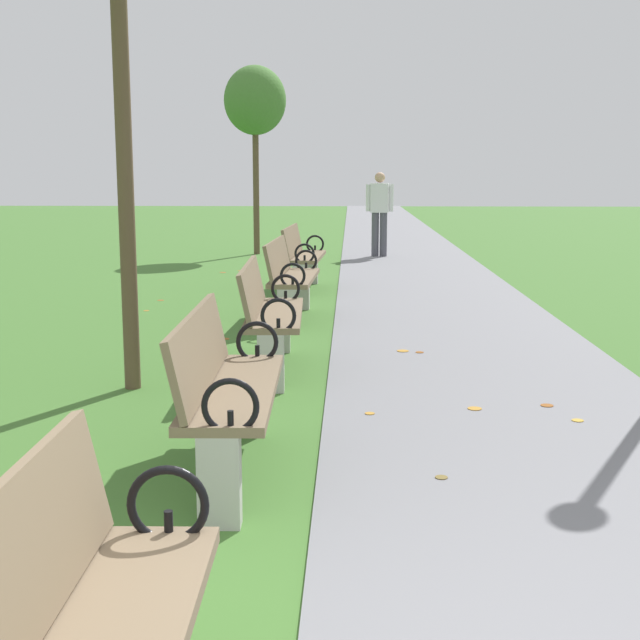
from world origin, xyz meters
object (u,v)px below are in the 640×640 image
tree_3 (255,102)px  park_bench_3 (269,313)px  pedestrian_walking (380,209)px  park_bench_4 (290,277)px  park_bench_5 (302,256)px  park_bench_2 (226,388)px

tree_3 → park_bench_3: bearing=-83.3°
park_bench_3 → pedestrian_walking: bearing=82.8°
park_bench_3 → park_bench_4: size_ratio=1.00×
park_bench_5 → tree_3: size_ratio=0.44×
park_bench_3 → park_bench_5: (0.00, 4.97, 0.00)m
park_bench_2 → pedestrian_walking: bearing=84.3°
park_bench_2 → tree_3: size_ratio=0.43×
pedestrian_walking → park_bench_5: bearing=-104.4°
park_bench_4 → park_bench_2: bearing=-90.0°
park_bench_2 → park_bench_5: (0.00, 7.50, 0.00)m
park_bench_5 → pedestrian_walking: 4.98m
park_bench_2 → park_bench_4: (0.00, 5.06, 0.00)m
tree_3 → pedestrian_walking: bearing=-13.2°
park_bench_2 → park_bench_5: bearing=90.0°
park_bench_5 → tree_3: bearing=102.8°
park_bench_3 → pedestrian_walking: (1.23, 9.78, 0.44)m
park_bench_2 → tree_3: (-1.22, 12.89, 2.52)m
park_bench_3 → tree_3: bearing=96.7°
park_bench_4 → tree_3: bearing=98.9°
park_bench_2 → park_bench_3: same height
park_bench_3 → park_bench_5: bearing=90.0°
park_bench_4 → pedestrian_walking: bearing=80.3°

